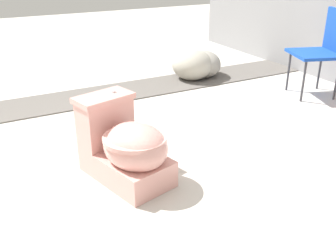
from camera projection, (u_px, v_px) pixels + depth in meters
name	position (u px, v px, depth m)	size (l,w,h in m)	color
ground_plane	(81.00, 166.00, 2.67)	(14.00, 14.00, 0.00)	beige
gravel_strip	(93.00, 96.00, 3.92)	(0.56, 8.00, 0.01)	#605B56
toilet	(126.00, 147.00, 2.44)	(0.70, 0.52, 0.52)	#E09E93
folding_chair_left	(326.00, 44.00, 3.79)	(0.56, 0.56, 0.83)	#1947B2
boulder_near	(192.00, 65.00, 4.40)	(0.46, 0.45, 0.34)	#ADA899
boulder_far	(204.00, 64.00, 4.50)	(0.46, 0.37, 0.30)	gray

